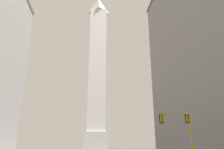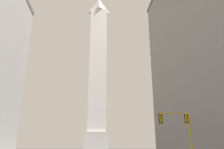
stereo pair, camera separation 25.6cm
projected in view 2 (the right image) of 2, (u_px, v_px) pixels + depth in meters
obelisk at (98, 70)px, 88.42m from camera, size 8.53×8.53×65.58m
traffic_light_mid_right at (180, 124)px, 29.66m from camera, size 4.42×0.51×6.28m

